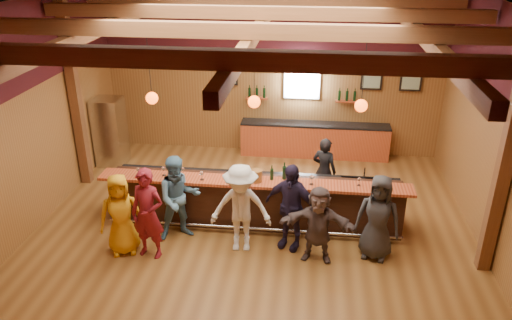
{
  "coord_description": "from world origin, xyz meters",
  "views": [
    {
      "loc": [
        1.1,
        -9.0,
        5.61
      ],
      "look_at": [
        0.0,
        0.3,
        1.35
      ],
      "focal_mm": 35.0,
      "sensor_mm": 36.0,
      "label": 1
    }
  ],
  "objects_px": {
    "customer_orange": "(121,214)",
    "back_bar_cabinet": "(314,140)",
    "customer_navy": "(290,207)",
    "customer_brown": "(318,224)",
    "bar_counter": "(256,199)",
    "bartender": "(324,171)",
    "ice_bucket": "(257,176)",
    "customer_white": "(241,209)",
    "customer_dark": "(378,217)",
    "bottle_a": "(272,174)",
    "customer_denim": "(179,198)",
    "stainless_fridge": "(110,132)",
    "customer_redvest": "(148,214)"
  },
  "relations": [
    {
      "from": "customer_orange",
      "to": "customer_navy",
      "type": "height_order",
      "value": "customer_navy"
    },
    {
      "from": "stainless_fridge",
      "to": "customer_brown",
      "type": "relative_size",
      "value": 1.19
    },
    {
      "from": "customer_brown",
      "to": "bottle_a",
      "type": "xyz_separation_m",
      "value": [
        -0.95,
        1.01,
        0.48
      ]
    },
    {
      "from": "customer_dark",
      "to": "customer_navy",
      "type": "bearing_deg",
      "value": -171.04
    },
    {
      "from": "back_bar_cabinet",
      "to": "customer_white",
      "type": "distance_m",
      "value": 4.86
    },
    {
      "from": "customer_white",
      "to": "customer_navy",
      "type": "height_order",
      "value": "customer_white"
    },
    {
      "from": "customer_navy",
      "to": "ice_bucket",
      "type": "bearing_deg",
      "value": 164.61
    },
    {
      "from": "customer_orange",
      "to": "back_bar_cabinet",
      "type": "bearing_deg",
      "value": 36.01
    },
    {
      "from": "stainless_fridge",
      "to": "customer_white",
      "type": "distance_m",
      "value": 5.3
    },
    {
      "from": "customer_denim",
      "to": "customer_navy",
      "type": "height_order",
      "value": "customer_navy"
    },
    {
      "from": "back_bar_cabinet",
      "to": "customer_redvest",
      "type": "distance_m",
      "value": 5.9
    },
    {
      "from": "customer_redvest",
      "to": "ice_bucket",
      "type": "distance_m",
      "value": 2.23
    },
    {
      "from": "customer_denim",
      "to": "bar_counter",
      "type": "bearing_deg",
      "value": 4.07
    },
    {
      "from": "customer_navy",
      "to": "customer_brown",
      "type": "relative_size",
      "value": 1.17
    },
    {
      "from": "back_bar_cabinet",
      "to": "customer_dark",
      "type": "distance_m",
      "value": 4.76
    },
    {
      "from": "bartender",
      "to": "ice_bucket",
      "type": "height_order",
      "value": "bartender"
    },
    {
      "from": "back_bar_cabinet",
      "to": "bottle_a",
      "type": "height_order",
      "value": "bottle_a"
    },
    {
      "from": "customer_orange",
      "to": "bartender",
      "type": "bearing_deg",
      "value": 14.12
    },
    {
      "from": "back_bar_cabinet",
      "to": "customer_dark",
      "type": "height_order",
      "value": "customer_dark"
    },
    {
      "from": "customer_denim",
      "to": "ice_bucket",
      "type": "bearing_deg",
      "value": -7.94
    },
    {
      "from": "customer_redvest",
      "to": "customer_denim",
      "type": "bearing_deg",
      "value": 69.28
    },
    {
      "from": "customer_navy",
      "to": "customer_dark",
      "type": "relative_size",
      "value": 1.05
    },
    {
      "from": "customer_denim",
      "to": "bartender",
      "type": "xyz_separation_m",
      "value": [
        2.84,
        1.8,
        -0.1
      ]
    },
    {
      "from": "bar_counter",
      "to": "bartender",
      "type": "relative_size",
      "value": 4.06
    },
    {
      "from": "customer_redvest",
      "to": "customer_dark",
      "type": "relative_size",
      "value": 1.06
    },
    {
      "from": "customer_brown",
      "to": "bartender",
      "type": "height_order",
      "value": "bartender"
    },
    {
      "from": "stainless_fridge",
      "to": "customer_denim",
      "type": "height_order",
      "value": "stainless_fridge"
    },
    {
      "from": "customer_white",
      "to": "customer_dark",
      "type": "height_order",
      "value": "customer_white"
    },
    {
      "from": "ice_bucket",
      "to": "customer_navy",
      "type": "bearing_deg",
      "value": -36.86
    },
    {
      "from": "back_bar_cabinet",
      "to": "bar_counter",
      "type": "bearing_deg",
      "value": -108.34
    },
    {
      "from": "bar_counter",
      "to": "customer_brown",
      "type": "xyz_separation_m",
      "value": [
        1.29,
        -1.24,
        0.23
      ]
    },
    {
      "from": "customer_navy",
      "to": "bottle_a",
      "type": "xyz_separation_m",
      "value": [
        -0.42,
        0.64,
        0.35
      ]
    },
    {
      "from": "customer_denim",
      "to": "customer_dark",
      "type": "xyz_separation_m",
      "value": [
        3.81,
        -0.22,
        -0.04
      ]
    },
    {
      "from": "customer_orange",
      "to": "bar_counter",
      "type": "bearing_deg",
      "value": 12.38
    },
    {
      "from": "back_bar_cabinet",
      "to": "customer_brown",
      "type": "relative_size",
      "value": 2.65
    },
    {
      "from": "customer_white",
      "to": "customer_dark",
      "type": "relative_size",
      "value": 1.06
    },
    {
      "from": "customer_orange",
      "to": "bottle_a",
      "type": "bearing_deg",
      "value": 5.08
    },
    {
      "from": "customer_orange",
      "to": "customer_redvest",
      "type": "height_order",
      "value": "customer_redvest"
    },
    {
      "from": "customer_dark",
      "to": "bottle_a",
      "type": "bearing_deg",
      "value": 173.03
    },
    {
      "from": "bartender",
      "to": "back_bar_cabinet",
      "type": "bearing_deg",
      "value": -61.34
    },
    {
      "from": "customer_redvest",
      "to": "customer_denim",
      "type": "xyz_separation_m",
      "value": [
        0.41,
        0.68,
        -0.01
      ]
    },
    {
      "from": "customer_dark",
      "to": "bottle_a",
      "type": "relative_size",
      "value": 5.33
    },
    {
      "from": "customer_orange",
      "to": "ice_bucket",
      "type": "distance_m",
      "value": 2.7
    },
    {
      "from": "customer_redvest",
      "to": "stainless_fridge",
      "type": "bearing_deg",
      "value": 130.59
    },
    {
      "from": "bar_counter",
      "to": "stainless_fridge",
      "type": "distance_m",
      "value": 4.81
    },
    {
      "from": "ice_bucket",
      "to": "stainless_fridge",
      "type": "bearing_deg",
      "value": 146.2
    },
    {
      "from": "back_bar_cabinet",
      "to": "stainless_fridge",
      "type": "relative_size",
      "value": 2.22
    },
    {
      "from": "customer_orange",
      "to": "bottle_a",
      "type": "distance_m",
      "value": 3.01
    },
    {
      "from": "back_bar_cabinet",
      "to": "bartender",
      "type": "relative_size",
      "value": 2.58
    },
    {
      "from": "stainless_fridge",
      "to": "customer_denim",
      "type": "relative_size",
      "value": 1.02
    }
  ]
}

